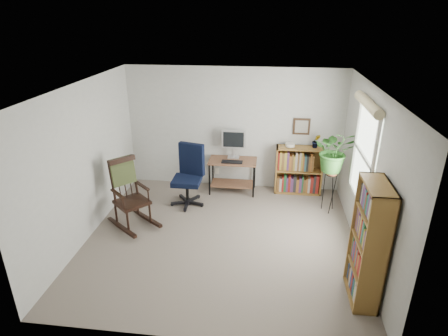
# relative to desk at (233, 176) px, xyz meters

# --- Properties ---
(floor) EXTENTS (4.20, 4.00, 0.00)m
(floor) POSITION_rel_desk_xyz_m (-0.01, -1.70, -0.33)
(floor) COLOR gray
(floor) RESTS_ON ground
(ceiling) EXTENTS (4.20, 4.00, 0.00)m
(ceiling) POSITION_rel_desk_xyz_m (-0.01, -1.70, 2.07)
(ceiling) COLOR silver
(ceiling) RESTS_ON ground
(wall_back) EXTENTS (4.20, 0.00, 2.40)m
(wall_back) POSITION_rel_desk_xyz_m (-0.01, 0.30, 0.87)
(wall_back) COLOR beige
(wall_back) RESTS_ON ground
(wall_front) EXTENTS (4.20, 0.00, 2.40)m
(wall_front) POSITION_rel_desk_xyz_m (-0.01, -3.70, 0.87)
(wall_front) COLOR beige
(wall_front) RESTS_ON ground
(wall_left) EXTENTS (0.00, 4.00, 2.40)m
(wall_left) POSITION_rel_desk_xyz_m (-2.11, -1.70, 0.87)
(wall_left) COLOR beige
(wall_left) RESTS_ON ground
(wall_right) EXTENTS (0.00, 4.00, 2.40)m
(wall_right) POSITION_rel_desk_xyz_m (2.09, -1.70, 0.87)
(wall_right) COLOR beige
(wall_right) RESTS_ON ground
(window) EXTENTS (0.12, 1.20, 1.50)m
(window) POSITION_rel_desk_xyz_m (2.05, -1.40, 1.07)
(window) COLOR silver
(window) RESTS_ON wall_right
(desk) EXTENTS (0.93, 0.51, 0.67)m
(desk) POSITION_rel_desk_xyz_m (0.00, 0.00, 0.00)
(desk) COLOR brown
(desk) RESTS_ON floor
(monitor) EXTENTS (0.46, 0.16, 0.56)m
(monitor) POSITION_rel_desk_xyz_m (0.00, 0.14, 0.61)
(monitor) COLOR silver
(monitor) RESTS_ON desk
(keyboard) EXTENTS (0.40, 0.15, 0.02)m
(keyboard) POSITION_rel_desk_xyz_m (0.00, -0.12, 0.35)
(keyboard) COLOR black
(keyboard) RESTS_ON desk
(office_chair) EXTENTS (0.76, 0.76, 1.15)m
(office_chair) POSITION_rel_desk_xyz_m (-0.78, -0.64, 0.24)
(office_chair) COLOR black
(office_chair) RESTS_ON floor
(rocking_chair) EXTENTS (1.16, 1.13, 1.18)m
(rocking_chair) POSITION_rel_desk_xyz_m (-1.52, -1.46, 0.25)
(rocking_chair) COLOR black
(rocking_chair) RESTS_ON floor
(low_bookshelf) EXTENTS (0.90, 0.30, 0.95)m
(low_bookshelf) POSITION_rel_desk_xyz_m (1.28, 0.12, 0.14)
(low_bookshelf) COLOR olive
(low_bookshelf) RESTS_ON floor
(tall_bookshelf) EXTENTS (0.29, 0.69, 1.57)m
(tall_bookshelf) POSITION_rel_desk_xyz_m (1.91, -2.76, 0.45)
(tall_bookshelf) COLOR olive
(tall_bookshelf) RESTS_ON floor
(plant_stand) EXTENTS (0.30, 0.30, 0.84)m
(plant_stand) POSITION_rel_desk_xyz_m (1.79, -0.57, 0.09)
(plant_stand) COLOR black
(plant_stand) RESTS_ON floor
(spider_plant) EXTENTS (1.69, 1.88, 1.46)m
(spider_plant) POSITION_rel_desk_xyz_m (1.79, -0.57, 1.17)
(spider_plant) COLOR #2A6122
(spider_plant) RESTS_ON plant_stand
(potted_plant_small) EXTENTS (0.13, 0.24, 0.11)m
(potted_plant_small) POSITION_rel_desk_xyz_m (1.56, 0.13, 0.67)
(potted_plant_small) COLOR #2A6122
(potted_plant_small) RESTS_ON low_bookshelf
(framed_picture) EXTENTS (0.32, 0.04, 0.32)m
(framed_picture) POSITION_rel_desk_xyz_m (1.28, 0.27, 0.98)
(framed_picture) COLOR black
(framed_picture) RESTS_ON wall_back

